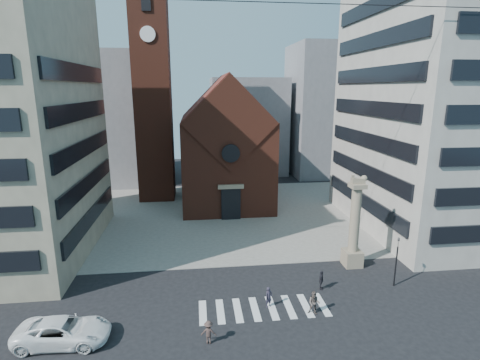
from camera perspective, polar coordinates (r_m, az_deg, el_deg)
name	(u,v)px	position (r m, az deg, el deg)	size (l,w,h in m)	color
ground	(250,288)	(32.22, 1.60, -16.17)	(120.00, 120.00, 0.00)	black
piazza	(229,214)	(49.48, -1.61, -5.17)	(46.00, 30.00, 0.05)	#9A968C
zebra_crossing	(263,308)	(29.77, 3.60, -18.94)	(10.20, 3.20, 0.01)	white
church	(225,147)	(53.43, -2.26, 5.04)	(12.00, 16.65, 18.00)	brown
campanile	(153,91)	(55.91, -13.14, 13.07)	(5.50, 5.50, 31.20)	brown
building_right	(450,89)	(48.61, 29.30, 11.97)	(18.00, 22.00, 32.00)	beige
bg_block_left	(103,119)	(69.63, -20.18, 8.75)	(16.00, 14.00, 22.00)	gray
bg_block_mid	(248,126)	(73.66, 1.17, 8.25)	(14.00, 12.00, 18.00)	gray
bg_block_right	(333,111)	(74.48, 14.00, 10.23)	(16.00, 14.00, 24.00)	gray
lion_column	(354,231)	(36.02, 17.01, -7.38)	(1.63, 1.60, 8.68)	tan
traffic_light	(396,261)	(34.06, 22.72, -11.26)	(0.13, 0.16, 4.30)	black
white_car	(63,331)	(28.45, -25.34, -20.13)	(2.73, 5.91, 1.64)	white
pedestrian_0	(269,297)	(29.59, 4.39, -17.36)	(0.58, 0.38, 1.60)	#2D2838
pedestrian_1	(314,303)	(29.18, 11.23, -17.90)	(0.86, 0.67, 1.77)	#61544D
pedestrian_2	(321,280)	(32.38, 12.26, -14.70)	(0.95, 0.40, 1.63)	black
pedestrian_3	(209,332)	(26.13, -4.80, -22.11)	(1.01, 0.58, 1.57)	#483430
scooter_0	(186,213)	(48.59, -8.24, -5.03)	(0.66, 1.89, 0.99)	black
scooter_1	(200,212)	(48.55, -6.07, -4.91)	(0.52, 1.83, 1.10)	black
scooter_2	(215,212)	(48.61, -3.90, -4.90)	(0.66, 1.89, 0.99)	black
scooter_3	(229,211)	(48.71, -1.73, -4.77)	(0.52, 1.83, 1.10)	black
scooter_4	(243,211)	(48.91, 0.42, -4.75)	(0.66, 1.89, 0.99)	black
scooter_5	(257,210)	(49.15, 2.55, -4.60)	(0.52, 1.83, 1.10)	black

